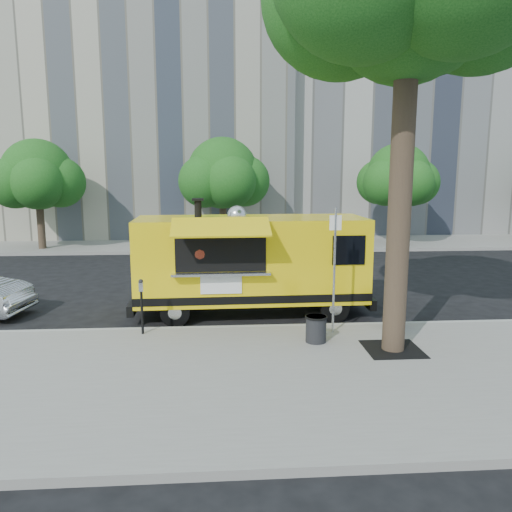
{
  "coord_description": "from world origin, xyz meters",
  "views": [
    {
      "loc": [
        -1.1,
        -12.92,
        4.01
      ],
      "look_at": [
        -0.19,
        0.0,
        1.77
      ],
      "focal_mm": 35.0,
      "sensor_mm": 36.0,
      "label": 1
    }
  ],
  "objects_px": {
    "far_tree_c": "(398,176)",
    "trash_bin_right": "(316,328)",
    "far_tree_a": "(37,175)",
    "far_tree_b": "(223,173)",
    "parking_meter": "(142,300)",
    "trash_bin_left": "(393,316)",
    "food_truck": "(250,261)",
    "sign_post": "(334,263)"
  },
  "relations": [
    {
      "from": "far_tree_b",
      "to": "trash_bin_left",
      "type": "distance_m",
      "value": 14.98
    },
    {
      "from": "far_tree_b",
      "to": "trash_bin_right",
      "type": "height_order",
      "value": "far_tree_b"
    },
    {
      "from": "far_tree_a",
      "to": "far_tree_b",
      "type": "relative_size",
      "value": 0.97
    },
    {
      "from": "far_tree_b",
      "to": "far_tree_a",
      "type": "bearing_deg",
      "value": -177.46
    },
    {
      "from": "far_tree_a",
      "to": "parking_meter",
      "type": "distance_m",
      "value": 15.59
    },
    {
      "from": "far_tree_a",
      "to": "far_tree_b",
      "type": "bearing_deg",
      "value": 2.54
    },
    {
      "from": "sign_post",
      "to": "parking_meter",
      "type": "distance_m",
      "value": 4.64
    },
    {
      "from": "parking_meter",
      "to": "far_tree_a",
      "type": "bearing_deg",
      "value": 117.15
    },
    {
      "from": "sign_post",
      "to": "food_truck",
      "type": "height_order",
      "value": "food_truck"
    },
    {
      "from": "trash_bin_left",
      "to": "trash_bin_right",
      "type": "bearing_deg",
      "value": -157.0
    },
    {
      "from": "parking_meter",
      "to": "far_tree_c",
      "type": "bearing_deg",
      "value": 51.34
    },
    {
      "from": "far_tree_b",
      "to": "far_tree_c",
      "type": "xyz_separation_m",
      "value": [
        9.0,
        -0.3,
        -0.12
      ]
    },
    {
      "from": "far_tree_c",
      "to": "trash_bin_right",
      "type": "distance_m",
      "value": 16.5
    },
    {
      "from": "food_truck",
      "to": "sign_post",
      "type": "bearing_deg",
      "value": -49.99
    },
    {
      "from": "far_tree_a",
      "to": "far_tree_b",
      "type": "height_order",
      "value": "far_tree_b"
    },
    {
      "from": "far_tree_c",
      "to": "sign_post",
      "type": "bearing_deg",
      "value": -114.81
    },
    {
      "from": "far_tree_b",
      "to": "trash_bin_right",
      "type": "xyz_separation_m",
      "value": [
        2.02,
        -14.89,
        -3.36
      ]
    },
    {
      "from": "far_tree_c",
      "to": "trash_bin_right",
      "type": "bearing_deg",
      "value": -115.57
    },
    {
      "from": "trash_bin_left",
      "to": "trash_bin_right",
      "type": "height_order",
      "value": "trash_bin_right"
    },
    {
      "from": "trash_bin_right",
      "to": "parking_meter",
      "type": "bearing_deg",
      "value": 168.13
    },
    {
      "from": "far_tree_a",
      "to": "far_tree_b",
      "type": "distance_m",
      "value": 9.01
    },
    {
      "from": "far_tree_c",
      "to": "sign_post",
      "type": "xyz_separation_m",
      "value": [
        -6.45,
        -13.95,
        -1.87
      ]
    },
    {
      "from": "far_tree_c",
      "to": "trash_bin_right",
      "type": "height_order",
      "value": "far_tree_c"
    },
    {
      "from": "far_tree_c",
      "to": "parking_meter",
      "type": "bearing_deg",
      "value": -128.66
    },
    {
      "from": "far_tree_a",
      "to": "far_tree_c",
      "type": "xyz_separation_m",
      "value": [
        18.0,
        0.1,
        -0.06
      ]
    },
    {
      "from": "trash_bin_left",
      "to": "trash_bin_right",
      "type": "relative_size",
      "value": 0.92
    },
    {
      "from": "far_tree_b",
      "to": "trash_bin_left",
      "type": "xyz_separation_m",
      "value": [
        4.12,
        -14.0,
        -3.38
      ]
    },
    {
      "from": "far_tree_a",
      "to": "parking_meter",
      "type": "height_order",
      "value": "far_tree_a"
    },
    {
      "from": "far_tree_b",
      "to": "far_tree_c",
      "type": "bearing_deg",
      "value": -1.91
    },
    {
      "from": "trash_bin_right",
      "to": "sign_post",
      "type": "bearing_deg",
      "value": 50.31
    },
    {
      "from": "trash_bin_left",
      "to": "food_truck",
      "type": "bearing_deg",
      "value": 151.43
    },
    {
      "from": "parking_meter",
      "to": "food_truck",
      "type": "distance_m",
      "value": 3.35
    },
    {
      "from": "food_truck",
      "to": "far_tree_a",
      "type": "bearing_deg",
      "value": 128.26
    },
    {
      "from": "sign_post",
      "to": "parking_meter",
      "type": "xyz_separation_m",
      "value": [
        -4.55,
        0.2,
        -0.87
      ]
    },
    {
      "from": "far_tree_b",
      "to": "trash_bin_left",
      "type": "bearing_deg",
      "value": -73.6
    },
    {
      "from": "far_tree_c",
      "to": "trash_bin_left",
      "type": "relative_size",
      "value": 9.33
    },
    {
      "from": "far_tree_b",
      "to": "food_truck",
      "type": "bearing_deg",
      "value": -86.76
    },
    {
      "from": "trash_bin_left",
      "to": "sign_post",
      "type": "bearing_deg",
      "value": -170.96
    },
    {
      "from": "far_tree_c",
      "to": "trash_bin_right",
      "type": "xyz_separation_m",
      "value": [
        -6.98,
        -14.59,
        -3.24
      ]
    },
    {
      "from": "food_truck",
      "to": "trash_bin_left",
      "type": "height_order",
      "value": "food_truck"
    },
    {
      "from": "far_tree_c",
      "to": "trash_bin_left",
      "type": "height_order",
      "value": "far_tree_c"
    },
    {
      "from": "far_tree_b",
      "to": "food_truck",
      "type": "relative_size",
      "value": 0.83
    }
  ]
}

